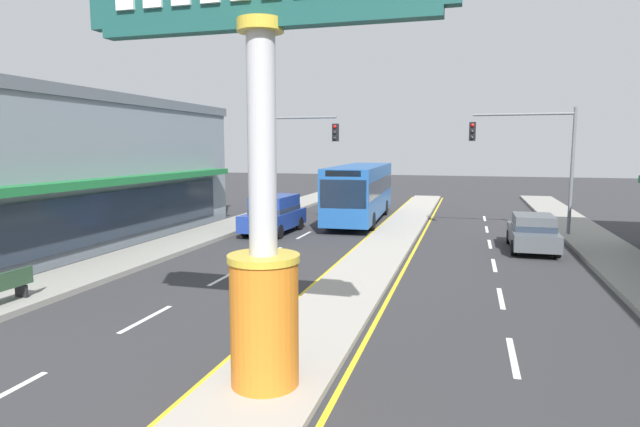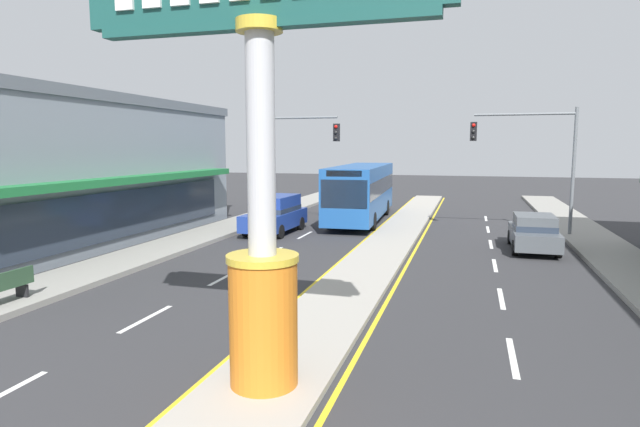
% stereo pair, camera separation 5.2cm
% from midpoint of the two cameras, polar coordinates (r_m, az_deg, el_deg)
% --- Properties ---
extents(median_strip, '(2.17, 52.00, 0.14)m').
position_cam_midpoint_polar(median_strip, '(20.61, 6.12, -4.70)').
color(median_strip, '#A39E93').
rests_on(median_strip, ground).
extents(sidewalk_left, '(2.49, 60.00, 0.18)m').
position_cam_midpoint_polar(sidewalk_left, '(22.13, -18.35, -4.15)').
color(sidewalk_left, gray).
rests_on(sidewalk_left, ground).
extents(lane_markings, '(8.91, 52.00, 0.01)m').
position_cam_midpoint_polar(lane_markings, '(19.32, 5.43, -5.70)').
color(lane_markings, silver).
rests_on(lane_markings, ground).
extents(district_sign, '(6.38, 1.27, 7.65)m').
position_cam_midpoint_polar(district_sign, '(8.92, -6.49, 4.37)').
color(district_sign, orange).
rests_on(district_sign, median_strip).
extents(storefront_left, '(9.72, 19.69, 6.61)m').
position_cam_midpoint_polar(storefront_left, '(26.77, -28.20, 4.23)').
color(storefront_left, gray).
rests_on(storefront_left, ground).
extents(traffic_light_left_side, '(4.86, 0.46, 6.20)m').
position_cam_midpoint_polar(traffic_light_left_side, '(28.71, -3.88, 7.09)').
color(traffic_light_left_side, slate).
rests_on(traffic_light_left_side, ground).
extents(traffic_light_right_side, '(4.86, 0.46, 6.20)m').
position_cam_midpoint_polar(traffic_light_right_side, '(27.28, 22.23, 6.56)').
color(traffic_light_right_side, slate).
rests_on(traffic_light_right_side, ground).
extents(sedan_near_right_lane, '(1.85, 4.31, 1.53)m').
position_cam_midpoint_polar(sedan_near_right_lane, '(23.66, 22.15, -1.88)').
color(sedan_near_right_lane, '#4C5156').
rests_on(sedan_near_right_lane, ground).
extents(bus_near_left_lane, '(3.04, 11.31, 3.26)m').
position_cam_midpoint_polar(bus_near_left_lane, '(30.78, 4.40, 2.66)').
color(bus_near_left_lane, '#1E5199').
rests_on(bus_near_left_lane, ground).
extents(suv_mid_left_lane, '(2.08, 4.66, 1.90)m').
position_cam_midpoint_polar(suv_mid_left_lane, '(26.44, -5.10, -0.03)').
color(suv_mid_left_lane, navy).
rests_on(suv_mid_left_lane, ground).
extents(street_bench, '(0.48, 1.60, 0.88)m').
position_cam_midpoint_polar(street_bench, '(16.34, -31.31, -6.83)').
color(street_bench, '#2D4C33').
rests_on(street_bench, sidewalk_left).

